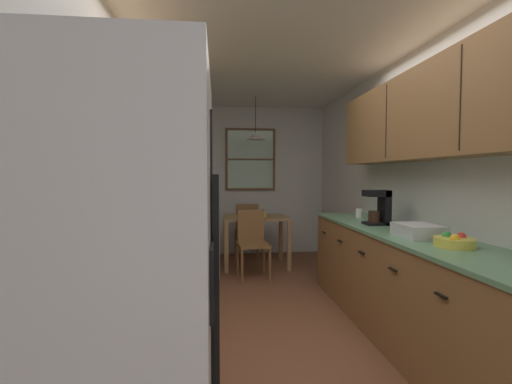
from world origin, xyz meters
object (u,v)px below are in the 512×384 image
object	(u,v)px
refrigerator	(107,320)
table_serving_bowl	(261,215)
coffee_maker	(380,207)
dish_rack	(418,231)
microwave_over_range	(111,118)
dining_chair_far	(247,228)
storage_canister	(151,232)
dining_table	(256,225)
trash_bin	(206,254)
dining_chair_near	(252,240)
stove_range	(137,340)
mug_by_coffeemaker	(359,213)
fruit_bowl	(454,241)

from	to	relation	value
refrigerator	table_serving_bowl	bearing A→B (deg)	75.52
coffee_maker	dish_rack	xyz separation A→B (m)	(-0.02, -0.69, -0.12)
microwave_over_range	dining_chair_far	size ratio (longest dim) A/B	0.70
dining_chair_far	storage_canister	xyz separation A→B (m)	(-0.94, -3.43, 0.49)
dining_chair_far	table_serving_bowl	size ratio (longest dim) A/B	4.88
dining_chair_far	dish_rack	size ratio (longest dim) A/B	2.65
dining_table	refrigerator	bearing A→B (deg)	-103.32
dining_table	coffee_maker	size ratio (longest dim) A/B	2.88
trash_bin	table_serving_bowl	bearing A→B (deg)	35.87
dining_chair_near	dish_rack	size ratio (longest dim) A/B	2.65
stove_range	trash_bin	size ratio (longest dim) A/B	1.62
refrigerator	microwave_over_range	size ratio (longest dim) A/B	2.78
mug_by_coffeemaker	dish_rack	bearing A→B (deg)	-92.38
dining_table	fruit_bowl	bearing A→B (deg)	-72.41
table_serving_bowl	fruit_bowl	bearing A→B (deg)	-73.33
refrigerator	dish_rack	xyz separation A→B (m)	(1.90, 1.27, 0.08)
dining_chair_near	mug_by_coffeemaker	xyz separation A→B (m)	(1.11, -0.92, 0.45)
microwave_over_range	fruit_bowl	world-z (taller)	microwave_over_range
microwave_over_range	dining_table	bearing A→B (deg)	71.34
mug_by_coffeemaker	fruit_bowl	distance (m)	1.62
microwave_over_range	dining_chair_far	bearing A→B (deg)	74.99
dish_rack	dining_chair_far	bearing A→B (deg)	107.16
table_serving_bowl	mug_by_coffeemaker	bearing A→B (deg)	-57.16
dining_chair_far	fruit_bowl	distance (m)	3.87
coffee_maker	table_serving_bowl	distance (m)	2.22
dish_rack	dining_chair_near	bearing A→B (deg)	115.84
microwave_over_range	dining_chair_near	xyz separation A→B (m)	(1.02, 2.75, -1.17)
refrigerator	fruit_bowl	world-z (taller)	refrigerator
dining_chair_near	table_serving_bowl	size ratio (longest dim) A/B	4.88
microwave_over_range	fruit_bowl	size ratio (longest dim) A/B	2.46
dining_chair_near	table_serving_bowl	xyz separation A→B (m)	(0.18, 0.52, 0.28)
trash_bin	fruit_bowl	distance (m)	3.08
dining_table	storage_canister	xyz separation A→B (m)	(-1.02, -2.85, 0.36)
trash_bin	coffee_maker	bearing A→B (deg)	-40.41
stove_range	dish_rack	distance (m)	2.10
stove_range	dining_table	world-z (taller)	stove_range
mug_by_coffeemaker	table_serving_bowl	world-z (taller)	mug_by_coffeemaker
dining_table	table_serving_bowl	bearing A→B (deg)	-37.90
refrigerator	dish_rack	distance (m)	2.29
stove_range	mug_by_coffeemaker	xyz separation A→B (m)	(2.01, 1.83, 0.48)
dining_table	microwave_over_range	bearing A→B (deg)	-108.66
coffee_maker	table_serving_bowl	size ratio (longest dim) A/B	1.79
trash_bin	coffee_maker	size ratio (longest dim) A/B	2.05
fruit_bowl	dish_rack	size ratio (longest dim) A/B	0.75
microwave_over_range	fruit_bowl	distance (m)	2.25
dining_chair_far	dining_table	bearing A→B (deg)	-82.36
dining_chair_near	refrigerator	bearing A→B (deg)	-103.82
dining_table	storage_canister	world-z (taller)	storage_canister
refrigerator	storage_canister	bearing A→B (deg)	93.04
storage_canister	mug_by_coffeemaker	size ratio (longest dim) A/B	1.52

